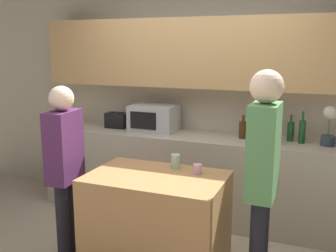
{
  "coord_description": "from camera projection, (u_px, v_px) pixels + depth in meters",
  "views": [
    {
      "loc": [
        1.29,
        -2.62,
        1.9
      ],
      "look_at": [
        0.11,
        0.33,
        1.25
      ],
      "focal_mm": 42.0,
      "sensor_mm": 36.0,
      "label": 1
    }
  ],
  "objects": [
    {
      "name": "potted_plant",
      "position": [
        329.0,
        126.0,
        3.82
      ],
      "size": [
        0.14,
        0.14,
        0.39
      ],
      "color": "#333D4C",
      "rests_on": "back_counter"
    },
    {
      "name": "bottle_5",
      "position": [
        302.0,
        131.0,
        3.93
      ],
      "size": [
        0.06,
        0.06,
        0.32
      ],
      "color": "#194723",
      "rests_on": "back_counter"
    },
    {
      "name": "bottle_4",
      "position": [
        291.0,
        131.0,
        4.03
      ],
      "size": [
        0.07,
        0.07,
        0.27
      ],
      "color": "#194723",
      "rests_on": "back_counter"
    },
    {
      "name": "back_wall",
      "position": [
        203.0,
        79.0,
        4.44
      ],
      "size": [
        6.4,
        0.4,
        2.7
      ],
      "color": "beige",
      "rests_on": "ground_plane"
    },
    {
      "name": "cup_0",
      "position": [
        198.0,
        169.0,
        3.13
      ],
      "size": [
        0.07,
        0.07,
        0.08
      ],
      "color": "#DEA7D6",
      "rests_on": "kitchen_island"
    },
    {
      "name": "toaster",
      "position": [
        117.0,
        120.0,
        4.69
      ],
      "size": [
        0.26,
        0.16,
        0.18
      ],
      "color": "black",
      "rests_on": "back_counter"
    },
    {
      "name": "cup_1",
      "position": [
        176.0,
        161.0,
        3.26
      ],
      "size": [
        0.08,
        0.08,
        0.12
      ],
      "color": "#AACFB8",
      "rests_on": "kitchen_island"
    },
    {
      "name": "bottle_2",
      "position": [
        269.0,
        128.0,
        4.1
      ],
      "size": [
        0.08,
        0.08,
        0.3
      ],
      "color": "#472814",
      "rests_on": "back_counter"
    },
    {
      "name": "bottle_1",
      "position": [
        255.0,
        131.0,
        4.05
      ],
      "size": [
        0.08,
        0.08,
        0.26
      ],
      "color": "black",
      "rests_on": "back_counter"
    },
    {
      "name": "back_counter",
      "position": [
        194.0,
        176.0,
        4.41
      ],
      "size": [
        3.6,
        0.62,
        0.94
      ],
      "color": "#B7AD99",
      "rests_on": "ground_plane"
    },
    {
      "name": "bottle_3",
      "position": [
        277.0,
        134.0,
        3.94
      ],
      "size": [
        0.06,
        0.06,
        0.24
      ],
      "color": "#472814",
      "rests_on": "back_counter"
    },
    {
      "name": "kitchen_island",
      "position": [
        157.0,
        228.0,
        3.18
      ],
      "size": [
        1.08,
        0.7,
        0.9
      ],
      "color": "#B27F4C",
      "rests_on": "ground_plane"
    },
    {
      "name": "microwave",
      "position": [
        154.0,
        118.0,
        4.5
      ],
      "size": [
        0.52,
        0.39,
        0.3
      ],
      "color": "#B7BABC",
      "rests_on": "back_counter"
    },
    {
      "name": "bottle_0",
      "position": [
        243.0,
        130.0,
        4.14
      ],
      "size": [
        0.09,
        0.09,
        0.25
      ],
      "color": "#472814",
      "rests_on": "back_counter"
    },
    {
      "name": "person_center",
      "position": [
        65.0,
        162.0,
        3.33
      ],
      "size": [
        0.21,
        0.35,
        1.58
      ],
      "rotation": [
        0.0,
        0.0,
        -1.5
      ],
      "color": "black",
      "rests_on": "ground_plane"
    },
    {
      "name": "person_left",
      "position": [
        263.0,
        170.0,
        2.75
      ],
      "size": [
        0.23,
        0.34,
        1.75
      ],
      "rotation": [
        0.0,
        0.0,
        1.55
      ],
      "color": "black",
      "rests_on": "ground_plane"
    }
  ]
}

